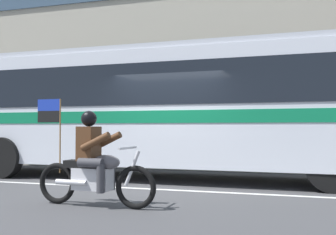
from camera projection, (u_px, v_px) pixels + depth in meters
The scene contains 7 objects.
ground_plane at pixel (168, 186), 8.98m from camera, with size 60.00×60.00×0.00m, color #3D3D3F.
sidewalk_curb at pixel (212, 163), 13.85m from camera, with size 28.00×3.80×0.15m, color gray.
lane_center_stripe at pixel (159, 189), 8.41m from camera, with size 26.60×0.14×0.01m, color silver.
office_building_facade at pixel (223, 27), 16.16m from camera, with size 28.00×0.89×10.62m.
transit_bus at pixel (172, 104), 10.25m from camera, with size 13.44×2.85×3.22m.
motorcycle_with_rider at pixel (94, 165), 6.63m from camera, with size 2.20×0.64×1.78m.
fire_hydrant at pixel (216, 151), 13.05m from camera, with size 0.22×0.30×0.75m.
Camera 1 is at (2.71, -8.60, 1.29)m, focal length 43.31 mm.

